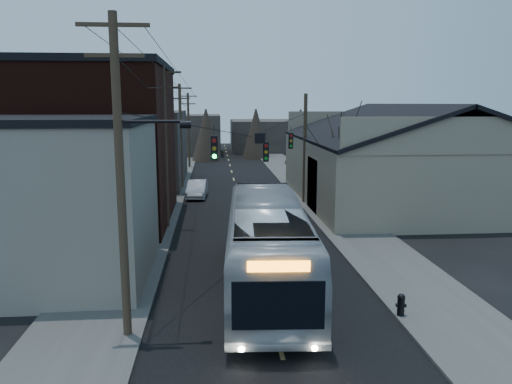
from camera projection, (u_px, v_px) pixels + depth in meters
ground at (288, 378)px, 14.27m from camera, size 160.00×160.00×0.00m
road_surface at (237, 193)px, 43.70m from camera, size 9.00×110.00×0.02m
sidewalk_left at (163, 194)px, 43.15m from camera, size 4.00×110.00×0.12m
sidewalk_right at (311, 191)px, 44.23m from camera, size 4.00×110.00×0.12m
building_clapboard at (54, 202)px, 21.74m from camera, size 8.00×8.00×7.00m
building_brick at (90, 147)px, 32.18m from camera, size 10.00×12.00×10.00m
building_left_far at (136, 148)px, 48.18m from camera, size 9.00×14.00×7.00m
warehouse at (404, 168)px, 39.41m from camera, size 16.16×20.60×7.73m
building_far_left at (188, 135)px, 77.01m from camera, size 10.00×12.00×6.00m
building_far_right at (268, 135)px, 83.09m from camera, size 12.00×14.00×5.00m
bare_tree at (340, 166)px, 33.80m from camera, size 0.40×0.40×7.20m
utility_lines at (199, 142)px, 36.83m from camera, size 11.24×45.28×10.50m
bus at (267, 244)px, 21.13m from camera, size 3.95×13.68×3.76m
parked_car at (197, 189)px, 41.56m from camera, size 1.74×4.41×1.43m
fire_hydrant at (401, 304)px, 18.16m from camera, size 0.40×0.28×0.83m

